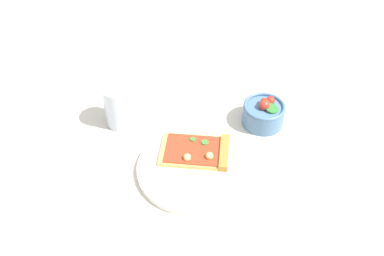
# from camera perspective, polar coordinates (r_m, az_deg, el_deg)

# --- Properties ---
(ground_plane) EXTENTS (2.40, 2.40, 0.00)m
(ground_plane) POSITION_cam_1_polar(r_m,az_deg,el_deg) (0.96, 1.80, -4.23)
(ground_plane) COLOR beige
(ground_plane) RESTS_ON ground
(plate) EXTENTS (0.24, 0.24, 0.01)m
(plate) POSITION_cam_1_polar(r_m,az_deg,el_deg) (0.93, 0.10, -5.45)
(plate) COLOR white
(plate) RESTS_ON ground_plane
(pizza_slice_main) EXTENTS (0.16, 0.12, 0.02)m
(pizza_slice_main) POSITION_cam_1_polar(r_m,az_deg,el_deg) (0.94, 1.02, -3.16)
(pizza_slice_main) COLOR #E5B256
(pizza_slice_main) RESTS_ON plate
(salad_bowl) EXTENTS (0.10, 0.10, 0.07)m
(salad_bowl) POSITION_cam_1_polar(r_m,az_deg,el_deg) (1.03, 9.59, 2.01)
(salad_bowl) COLOR #4C7299
(salad_bowl) RESTS_ON ground_plane
(soda_glass) EXTENTS (0.07, 0.07, 0.11)m
(soda_glass) POSITION_cam_1_polar(r_m,az_deg,el_deg) (1.02, -9.75, 2.78)
(soda_glass) COLOR silver
(soda_glass) RESTS_ON ground_plane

